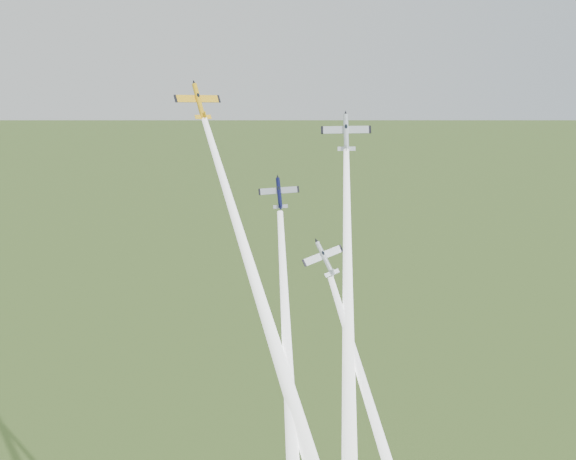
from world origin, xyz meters
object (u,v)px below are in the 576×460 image
object	(u,v)px
plane_navy	(279,193)
plane_silver_right	(346,133)
plane_silver_low	(325,258)
plane_yellow	(199,101)

from	to	relation	value
plane_navy	plane_silver_right	bearing A→B (deg)	31.14
plane_silver_right	plane_silver_low	bearing A→B (deg)	-105.00
plane_yellow	plane_silver_low	bearing A→B (deg)	-59.49
plane_silver_low	plane_silver_right	bearing A→B (deg)	44.51
plane_navy	plane_silver_right	xyz separation A→B (m)	(12.69, 5.80, 8.59)
plane_yellow	plane_silver_low	size ratio (longest dim) A/B	1.12
plane_yellow	plane_navy	distance (m)	19.97
plane_navy	plane_silver_low	world-z (taller)	plane_navy
plane_navy	plane_silver_right	distance (m)	16.38
plane_silver_right	plane_silver_low	xyz separation A→B (m)	(-6.68, -12.33, -17.95)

